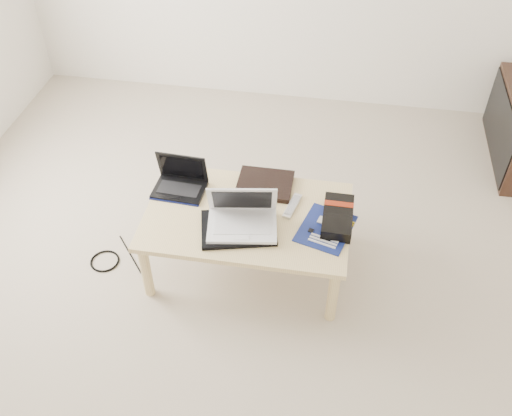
% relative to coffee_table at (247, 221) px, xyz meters
% --- Properties ---
extents(ground, '(4.00, 4.00, 0.00)m').
position_rel_coffee_table_xyz_m(ground, '(-0.05, -0.14, -0.35)').
color(ground, '#B6A893').
rests_on(ground, ground).
extents(coffee_table, '(1.10, 0.70, 0.40)m').
position_rel_coffee_table_xyz_m(coffee_table, '(0.00, 0.00, 0.00)').
color(coffee_table, '#E0C587').
rests_on(coffee_table, ground).
extents(book, '(0.31, 0.26, 0.03)m').
position_rel_coffee_table_xyz_m(book, '(0.06, 0.25, 0.06)').
color(book, black).
rests_on(book, coffee_table).
extents(netbook, '(0.30, 0.22, 0.21)m').
position_rel_coffee_table_xyz_m(netbook, '(-0.41, 0.15, 0.09)').
color(netbook, black).
rests_on(netbook, coffee_table).
extents(tablet, '(0.28, 0.24, 0.01)m').
position_rel_coffee_table_xyz_m(tablet, '(0.00, 0.02, 0.05)').
color(tablet, black).
rests_on(tablet, coffee_table).
extents(remote, '(0.09, 0.20, 0.02)m').
position_rel_coffee_table_xyz_m(remote, '(0.23, 0.10, 0.06)').
color(remote, '#BBBBC0').
rests_on(remote, coffee_table).
extents(neoprene_sleeve, '(0.44, 0.37, 0.02)m').
position_rel_coffee_table_xyz_m(neoprene_sleeve, '(-0.03, -0.12, 0.06)').
color(neoprene_sleeve, black).
rests_on(neoprene_sleeve, coffee_table).
extents(white_laptop, '(0.39, 0.31, 0.24)m').
position_rel_coffee_table_xyz_m(white_laptop, '(-0.01, -0.09, 0.12)').
color(white_laptop, white).
rests_on(white_laptop, neoprene_sleeve).
extents(motherboard, '(0.33, 0.37, 0.01)m').
position_rel_coffee_table_xyz_m(motherboard, '(0.43, -0.04, 0.05)').
color(motherboard, '#0D1955').
rests_on(motherboard, coffee_table).
extents(gpu_box, '(0.16, 0.31, 0.07)m').
position_rel_coffee_table_xyz_m(gpu_box, '(0.48, 0.02, 0.08)').
color(gpu_box, black).
rests_on(gpu_box, coffee_table).
extents(cable_coil, '(0.12, 0.12, 0.01)m').
position_rel_coffee_table_xyz_m(cable_coil, '(-0.06, -0.01, 0.05)').
color(cable_coil, black).
rests_on(cable_coil, coffee_table).
extents(floor_cable_coil, '(0.21, 0.21, 0.01)m').
position_rel_coffee_table_xyz_m(floor_cable_coil, '(-0.83, -0.12, -0.35)').
color(floor_cable_coil, black).
rests_on(floor_cable_coil, ground).
extents(floor_cable_trail, '(0.23, 0.27, 0.01)m').
position_rel_coffee_table_xyz_m(floor_cable_trail, '(-0.70, -0.04, -0.35)').
color(floor_cable_trail, black).
rests_on(floor_cable_trail, ground).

